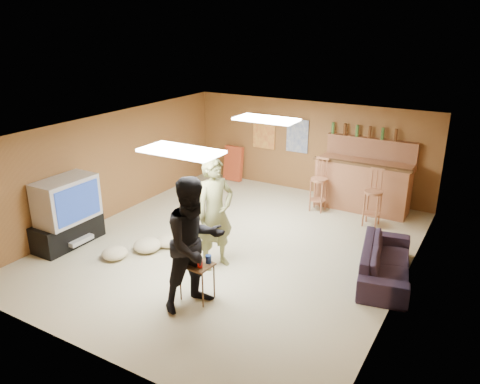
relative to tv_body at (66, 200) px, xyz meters
The scene contains 32 objects.
ground 3.18m from the tv_body, 29.51° to the left, with size 7.00×7.00×0.00m, color tan.
ceiling 3.31m from the tv_body, 29.51° to the left, with size 6.00×7.00×0.02m, color silver.
wall_back 5.66m from the tv_body, 62.08° to the left, with size 6.00×0.02×2.20m, color brown.
wall_front 3.33m from the tv_body, 37.04° to the right, with size 6.00×0.02×2.20m, color brown.
wall_left 1.55m from the tv_body, 103.13° to the left, with size 0.02×7.00×2.20m, color brown.
wall_right 5.85m from the tv_body, 14.87° to the left, with size 0.02×7.00×2.20m, color brown.
tv_stand 0.65m from the tv_body, behind, with size 0.55×1.30×0.50m, color black.
dvd_box 0.76m from the tv_body, ahead, with size 0.35×0.50×0.08m, color #B2B2B7.
tv_body is the anchor object (origin of this frame).
tv_screen 0.31m from the tv_body, ahead, with size 0.02×0.95×0.65m, color navy.
bar_counter 6.09m from the tv_body, 47.00° to the left, with size 2.00×0.60×1.10m, color brown.
bar_lip 5.91m from the tv_body, 45.34° to the left, with size 2.10×0.12×0.05m, color #412914.
bar_shelf 6.45m from the tv_body, 49.74° to the left, with size 2.00×0.18×0.05m, color brown.
bar_backing 6.44m from the tv_body, 49.85° to the left, with size 2.00×0.14×0.60m, color brown.
poster_left 5.19m from the tv_body, 73.70° to the left, with size 0.60×0.03×0.85m, color #BF3F26.
poster_right 5.51m from the tv_body, 64.65° to the left, with size 0.55×0.03×0.80m, color #334C99.
folding_chair_stack 4.86m from the tv_body, 82.29° to the left, with size 0.50×0.14×0.90m, color #B74221.
ceiling_panel_front 2.94m from the tv_body, ahead, with size 1.20×0.60×0.04m, color white.
ceiling_panel_back 3.99m from the tv_body, 45.54° to the left, with size 1.20×0.60×0.04m, color white.
person_olive 2.85m from the tv_body, 14.12° to the left, with size 0.70×0.46×1.92m, color olive.
person_black 3.18m from the tv_body, ahead, with size 0.96×0.75×1.98m, color black.
sofa 5.66m from the tv_body, 18.09° to the left, with size 1.91×0.75×0.56m, color black.
tray_table 3.15m from the tv_body, ahead, with size 0.46×0.37×0.59m, color #412914.
cup_red_near 2.99m from the tv_body, ahead, with size 0.08×0.08×0.11m, color #AC0F0B.
cup_red_far 3.22m from the tv_body, ahead, with size 0.07×0.07×0.10m, color #AC0F0B.
cup_blue 3.23m from the tv_body, ahead, with size 0.09×0.09×0.12m, color navy.
bar_stool_left 5.15m from the tv_body, 49.33° to the left, with size 0.35×0.35×1.10m, color brown, non-canonical shape.
bar_stool_right 5.90m from the tv_body, 38.82° to the left, with size 0.39×0.39×1.22m, color brown, non-canonical shape.
cushion_near_tv 1.68m from the tv_body, 20.30° to the left, with size 0.50×0.50×0.23m, color tan.
cushion_mid 1.97m from the tv_body, 28.49° to the left, with size 0.44×0.44×0.20m, color tan.
cushion_far 1.35m from the tv_body, ahead, with size 0.45×0.45×0.20m, color tan.
bottle_row 6.32m from the tv_body, 51.01° to the left, with size 1.48×0.08×0.26m, color #3F7233, non-canonical shape.
Camera 1 is at (4.03, -6.74, 3.94)m, focal length 35.00 mm.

